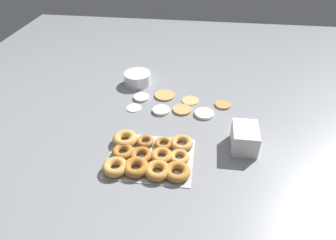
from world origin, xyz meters
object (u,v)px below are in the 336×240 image
at_px(pancake_3, 204,114).
at_px(donut_tray, 148,157).
at_px(container_stack, 244,138).
at_px(pancake_1, 190,100).
at_px(pancake_4, 161,110).
at_px(batter_bowl, 138,78).
at_px(pancake_6, 165,95).
at_px(pancake_2, 182,110).
at_px(pancake_7, 134,108).
at_px(pancake_0, 223,105).
at_px(pancake_5, 141,97).

relative_size(pancake_3, donut_tray, 0.27).
xyz_separation_m(donut_tray, container_stack, (0.41, 0.14, 0.03)).
bearing_deg(pancake_1, donut_tray, -106.71).
relative_size(pancake_1, pancake_3, 0.94).
bearing_deg(pancake_4, batter_bowl, 123.95).
bearing_deg(pancake_6, pancake_2, -49.86).
relative_size(pancake_6, pancake_7, 1.42).
bearing_deg(pancake_7, pancake_1, 20.87).
bearing_deg(pancake_0, pancake_3, -134.56).
bearing_deg(pancake_2, pancake_7, -177.62).
bearing_deg(donut_tray, pancake_7, 111.48).
bearing_deg(pancake_0, pancake_7, -169.50).
height_order(pancake_6, donut_tray, donut_tray).
distance_m(pancake_0, pancake_3, 0.14).
distance_m(pancake_0, donut_tray, 0.58).
relative_size(batter_bowl, container_stack, 1.06).
xyz_separation_m(pancake_0, pancake_2, (-0.22, -0.08, 0.00)).
distance_m(pancake_1, container_stack, 0.45).
distance_m(pancake_3, pancake_6, 0.28).
distance_m(pancake_0, container_stack, 0.35).
distance_m(pancake_0, pancake_4, 0.34).
xyz_separation_m(pancake_2, container_stack, (0.30, -0.25, 0.05)).
height_order(pancake_0, container_stack, container_stack).
xyz_separation_m(pancake_4, pancake_7, (-0.15, 0.01, -0.00)).
bearing_deg(pancake_3, pancake_4, 179.88).
bearing_deg(pancake_4, pancake_0, 16.99).
relative_size(pancake_5, batter_bowl, 0.54).
bearing_deg(container_stack, batter_bowl, 139.63).
bearing_deg(pancake_0, pancake_6, 170.61).
bearing_deg(pancake_5, pancake_3, -17.49).
height_order(pancake_3, pancake_6, pancake_3).
bearing_deg(pancake_5, container_stack, -32.44).
relative_size(pancake_6, container_stack, 0.76).
xyz_separation_m(pancake_0, pancake_6, (-0.33, 0.05, 0.00)).
xyz_separation_m(pancake_4, batter_bowl, (-0.19, 0.28, 0.03)).
bearing_deg(pancake_0, pancake_1, 172.14).
relative_size(pancake_6, batter_bowl, 0.72).
bearing_deg(pancake_7, container_stack, -23.36).
bearing_deg(pancake_4, pancake_5, 139.15).
bearing_deg(pancake_2, batter_bowl, 139.31).
height_order(pancake_2, container_stack, container_stack).
relative_size(pancake_4, container_stack, 0.61).
xyz_separation_m(pancake_5, donut_tray, (0.13, -0.48, 0.01)).
bearing_deg(pancake_0, donut_tray, -125.03).
height_order(pancake_1, pancake_6, pancake_6).
bearing_deg(pancake_1, pancake_6, 168.76).
relative_size(pancake_2, pancake_7, 1.21).
bearing_deg(pancake_7, pancake_0, 10.50).
height_order(pancake_0, pancake_2, pancake_2).
bearing_deg(container_stack, pancake_3, 128.41).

